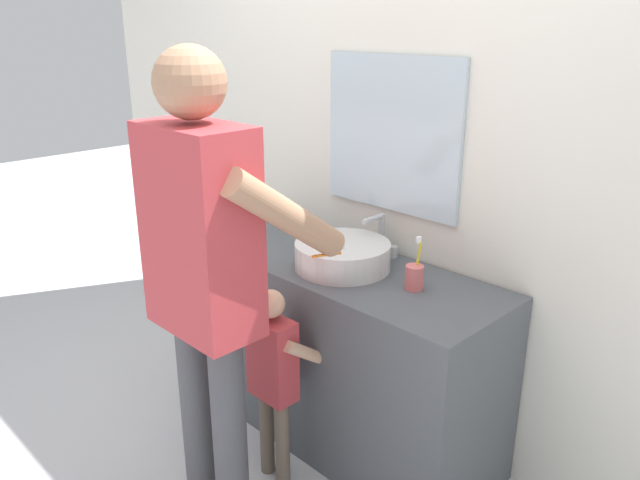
% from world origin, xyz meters
% --- Properties ---
extents(ground_plane, '(14.00, 14.00, 0.00)m').
position_xyz_m(ground_plane, '(0.00, 0.00, 0.00)').
color(ground_plane, silver).
extents(back_wall, '(4.40, 0.10, 2.70)m').
position_xyz_m(back_wall, '(0.00, 0.62, 1.35)').
color(back_wall, silver).
rests_on(back_wall, ground).
extents(vanity_cabinet, '(1.39, 0.54, 0.82)m').
position_xyz_m(vanity_cabinet, '(0.00, 0.30, 0.41)').
color(vanity_cabinet, '#4C5156').
rests_on(vanity_cabinet, ground).
extents(sink_basin, '(0.39, 0.39, 0.11)m').
position_xyz_m(sink_basin, '(0.00, 0.28, 0.88)').
color(sink_basin, silver).
rests_on(sink_basin, vanity_cabinet).
extents(faucet, '(0.18, 0.14, 0.18)m').
position_xyz_m(faucet, '(0.00, 0.51, 0.90)').
color(faucet, '#B7BABF').
rests_on(faucet, vanity_cabinet).
extents(toothbrush_cup, '(0.07, 0.07, 0.21)m').
position_xyz_m(toothbrush_cup, '(0.34, 0.32, 0.87)').
color(toothbrush_cup, '#D86666').
rests_on(toothbrush_cup, vanity_cabinet).
extents(soap_bottle, '(0.06, 0.06, 0.16)m').
position_xyz_m(soap_bottle, '(-0.28, 0.34, 0.89)').
color(soap_bottle, '#66B2D1').
rests_on(soap_bottle, vanity_cabinet).
extents(child_toddler, '(0.26, 0.26, 0.84)m').
position_xyz_m(child_toddler, '(0.00, -0.10, 0.50)').
color(child_toddler, '#6B5B4C').
rests_on(child_toddler, ground).
extents(adult_parent, '(0.53, 0.56, 1.73)m').
position_xyz_m(adult_parent, '(0.00, -0.38, 1.04)').
color(adult_parent, '#47474C').
rests_on(adult_parent, ground).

